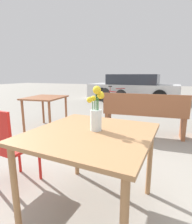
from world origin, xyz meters
The scene contains 8 objects.
ground_plane centered at (0.00, 0.00, 0.00)m, with size 40.00×40.00×0.00m, color gray.
table_front centered at (0.00, 0.00, 0.65)m, with size 1.01×1.04×0.74m.
flower_vase centered at (0.03, 0.05, 0.87)m, with size 0.14×0.13×0.37m.
cafe_chair centered at (-0.93, -0.04, 0.50)m, with size 0.43×0.43×0.87m.
bench_middle centered at (0.14, 2.16, 0.46)m, with size 1.60×0.50×0.85m.
table_back centered at (-1.95, 1.84, 0.61)m, with size 0.85×0.97×0.72m.
bicycle centered at (-1.50, 5.38, 0.35)m, with size 1.39×0.90×0.77m.
parked_car centered at (-1.08, 7.31, 0.59)m, with size 4.17×1.92×1.23m.
Camera 1 is at (0.57, -1.25, 1.19)m, focal length 28.00 mm.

